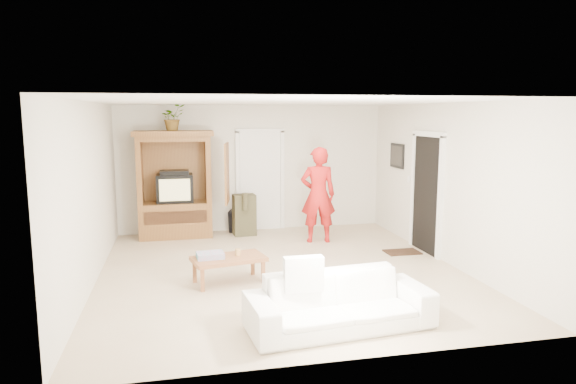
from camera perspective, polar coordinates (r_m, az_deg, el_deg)
name	(u,v)px	position (r m, az deg, el deg)	size (l,w,h in m)	color
floor	(281,271)	(8.09, -0.74, -8.77)	(6.00, 6.00, 0.00)	tan
ceiling	(281,102)	(7.71, -0.77, 9.98)	(6.00, 6.00, 0.00)	white
wall_back	(253,168)	(10.73, -3.94, 2.66)	(5.50, 5.50, 0.00)	silver
wall_front	(343,233)	(4.94, 6.18, -4.59)	(5.50, 5.50, 0.00)	silver
wall_left	(90,195)	(7.74, -21.13, -0.27)	(6.00, 6.00, 0.00)	silver
wall_right	(446,183)	(8.76, 17.17, 0.91)	(6.00, 6.00, 0.00)	silver
armoire	(176,191)	(10.33, -12.32, 0.06)	(1.82, 1.14, 2.10)	brown
door_back	(260,181)	(10.75, -3.11, 1.18)	(0.85, 0.05, 2.04)	white
doorway_right	(427,195)	(9.31, 15.16, -0.30)	(0.05, 0.90, 2.04)	black
framed_picture	(397,156)	(10.41, 12.04, 3.96)	(0.03, 0.60, 0.48)	black
doormat	(402,252)	(9.33, 12.58, -6.53)	(0.60, 0.40, 0.02)	#382316
plant	(172,117)	(10.19, -12.72, 8.08)	(0.46, 0.40, 0.51)	#4C7238
man	(318,195)	(9.70, 3.36, -0.32)	(0.66, 0.43, 1.82)	red
sofa	(339,302)	(6.00, 5.74, -12.07)	(2.10, 0.82, 0.61)	white
coffee_table	(229,260)	(7.51, -6.61, -7.54)	(1.13, 0.77, 0.38)	#9C5F35
towel	(210,255)	(7.47, -8.64, -6.97)	(0.38, 0.28, 0.08)	#DD4976
candle	(238,252)	(7.55, -5.59, -6.67)	(0.08, 0.08, 0.10)	tan
backpack_black	(239,222)	(10.59, -5.52, -3.32)	(0.37, 0.22, 0.45)	black
backpack_olive	(244,215)	(10.35, -4.89, -2.54)	(0.44, 0.32, 0.83)	#47442B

